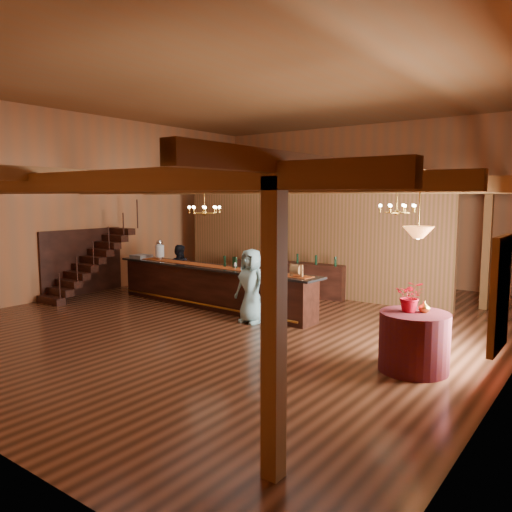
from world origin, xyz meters
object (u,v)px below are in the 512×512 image
Objects in this scene: bartender at (252,279)px; guest at (251,286)px; raffle_drum at (296,270)px; chandelier_right at (397,208)px; backbar_shelf at (288,278)px; chandelier_left at (204,209)px; tasting_bar at (211,286)px; beverage_dispenser at (160,250)px; staff_second at (179,270)px; pendant_lamp at (418,232)px; floor_plant at (390,278)px; round_table at (414,342)px.

guest is (1.08, -1.49, 0.13)m from bartender.
chandelier_right is at bearing 18.24° from raffle_drum.
backbar_shelf is 3.99m from chandelier_left.
raffle_drum is (2.81, -0.19, 0.73)m from tasting_bar.
bartender is at bearing 12.29° from beverage_dispenser.
chandelier_left is 3.15m from staff_second.
pendant_lamp is at bearing -10.70° from chandelier_left.
chandelier_left is (-2.49, -0.40, 1.37)m from raffle_drum.
raffle_drum is at bearing -1.06° from tasting_bar.
staff_second is (-2.65, -0.16, 0.02)m from bartender.
raffle_drum is at bearing 135.10° from bartender.
pendant_lamp is 5.96m from floor_plant.
beverage_dispenser is 8.56m from pendant_lamp.
beverage_dispenser is at bearing -177.22° from chandelier_right.
backbar_shelf is at bearing 140.65° from round_table.
raffle_drum is 0.22× the size of bartender.
staff_second reaches higher than floor_plant.
pendant_lamp reaches higher than backbar_shelf.
staff_second is at bearing -15.39° from bartender.
chandelier_right is 0.89× the size of pendant_lamp.
guest is 1.28× the size of floor_plant.
round_table is 1.32× the size of pendant_lamp.
round_table is 4.39m from guest.
guest is at bearing 166.73° from round_table.
round_table is at bearing 135.10° from staff_second.
raffle_drum is 3.80m from pendant_lamp.
beverage_dispenser is 4.16m from guest.
beverage_dispenser is 0.17× the size of backbar_shelf.
pendant_lamp is 8.48m from staff_second.
beverage_dispenser is 0.75× the size of chandelier_right.
chandelier_right reaches higher than raffle_drum.
beverage_dispenser reaches higher than floor_plant.
chandelier_right is (4.60, 1.10, 0.08)m from chandelier_left.
chandelier_right is (7.09, 0.34, 1.34)m from beverage_dispenser.
raffle_drum reaches higher than floor_plant.
chandelier_right is 7.07m from staff_second.
beverage_dispenser is at bearing 167.43° from pendant_lamp.
pendant_lamp is (8.29, -1.85, 0.99)m from beverage_dispenser.
chandelier_left is 0.53× the size of bartender.
pendant_lamp is (0.00, 0.00, 1.89)m from round_table.
pendant_lamp is at bearing -12.57° from beverage_dispenser.
guest is (1.87, -0.69, 0.31)m from tasting_bar.
round_table is 5.90m from bartender.
chandelier_right is (2.11, 0.69, 1.45)m from raffle_drum.
chandelier_left is at bearing -166.56° from chandelier_right.
raffle_drum is 4.79m from staff_second.
round_table is 8.33m from staff_second.
tasting_bar is 2.33m from beverage_dispenser.
pendant_lamp reaches higher than round_table.
beverage_dispenser is 0.51× the size of round_table.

